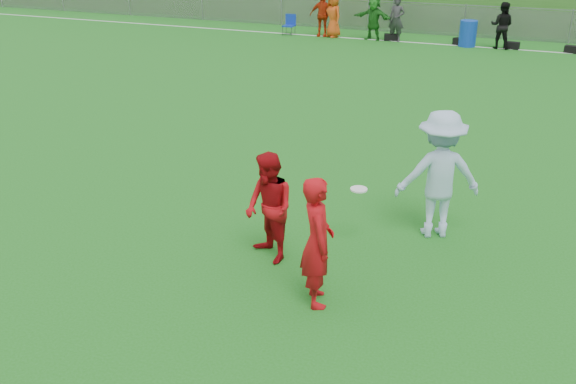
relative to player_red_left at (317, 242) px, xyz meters
The scene contains 11 objects.
ground 1.19m from the player_red_left, 141.89° to the left, with size 120.00×120.00×0.00m, color #1D6916.
sideline_far 18.51m from the player_red_left, 91.90° to the left, with size 60.00×0.10×0.01m, color white.
fence 20.49m from the player_red_left, 91.71° to the left, with size 58.00×0.06×1.30m.
spectator_row 18.79m from the player_red_left, 100.48° to the left, with size 7.97×0.91×1.69m.
gear_bags 18.60m from the player_red_left, 89.05° to the left, with size 7.28×0.57×0.26m.
player_red_left is the anchor object (origin of this frame).
player_red_center 1.32m from the player_red_left, 140.66° to the left, with size 0.81×0.63×1.66m, color #AA0B11.
player_blue 2.77m from the player_red_left, 65.73° to the left, with size 1.33×0.76×2.05m, color #A6C7E6.
frisbee 1.75m from the player_red_left, 87.72° to the left, with size 0.26×0.26×0.02m.
recycling_bin 18.49m from the player_red_left, 90.71° to the left, with size 0.64×0.64×0.96m, color #103BB6.
camp_chair 19.79m from the player_red_left, 112.05° to the left, with size 0.46×0.47×0.82m.
Camera 1 is at (2.87, -7.39, 4.81)m, focal length 40.00 mm.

